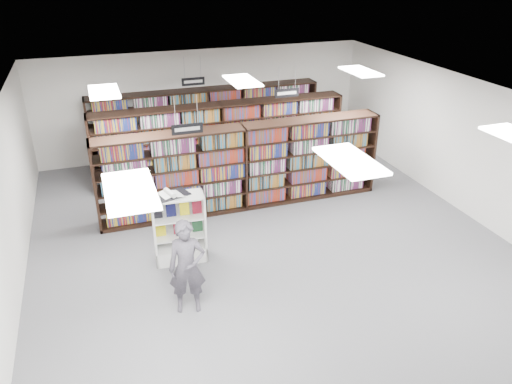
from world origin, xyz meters
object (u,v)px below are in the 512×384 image
object	(u,v)px
bookshelf_row_near	(243,167)
endcap_display	(180,238)
shopper	(187,267)
open_book	(171,194)

from	to	relation	value
bookshelf_row_near	endcap_display	world-z (taller)	bookshelf_row_near
endcap_display	shopper	xyz separation A→B (m)	(-0.17, -1.67, 0.40)
endcap_display	shopper	distance (m)	1.73
endcap_display	open_book	world-z (taller)	open_book
shopper	bookshelf_row_near	bearing A→B (deg)	69.29
endcap_display	bookshelf_row_near	bearing A→B (deg)	47.38
endcap_display	shopper	bearing A→B (deg)	-91.84
shopper	open_book	bearing A→B (deg)	98.41
bookshelf_row_near	shopper	size ratio (longest dim) A/B	3.97
endcap_display	open_book	size ratio (longest dim) A/B	1.85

